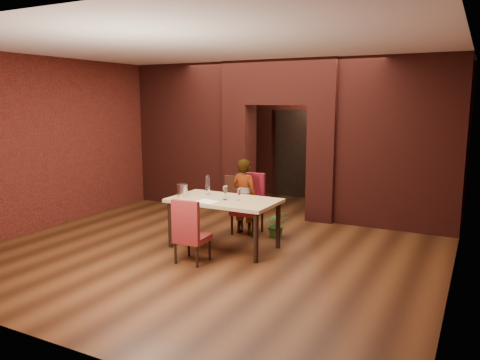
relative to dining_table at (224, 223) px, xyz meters
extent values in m
plane|color=#442411|center=(-0.09, 0.52, -0.41)|extent=(8.00, 8.00, 0.00)
cube|color=silver|center=(-0.09, 0.52, 2.79)|extent=(7.00, 8.00, 0.04)
cube|color=maroon|center=(-0.09, 4.52, 1.19)|extent=(7.00, 0.04, 3.20)
cube|color=maroon|center=(-0.09, -3.48, 1.19)|extent=(7.00, 0.04, 3.20)
cube|color=maroon|center=(-3.59, 0.52, 1.19)|extent=(0.04, 8.00, 3.20)
cube|color=maroon|center=(3.41, 0.52, 1.19)|extent=(0.04, 8.00, 3.20)
cube|color=maroon|center=(-1.04, 2.52, 0.74)|extent=(0.55, 0.55, 2.30)
cube|color=maroon|center=(0.86, 2.52, 0.74)|extent=(0.55, 0.55, 2.30)
cube|color=maroon|center=(-0.09, 2.52, 2.34)|extent=(2.45, 0.55, 0.90)
cube|color=maroon|center=(-2.45, 2.52, 1.19)|extent=(2.28, 0.35, 3.20)
cube|color=maroon|center=(2.28, 2.52, 1.19)|extent=(2.28, 0.35, 3.20)
cube|color=#AA4F31|center=(-1.04, 2.23, 0.14)|extent=(0.40, 0.03, 0.50)
cube|color=black|center=(-0.49, 4.46, 0.64)|extent=(0.90, 0.08, 2.10)
cube|color=black|center=(-0.49, 4.42, 0.64)|extent=(1.02, 0.04, 2.22)
cube|color=tan|center=(0.00, 0.00, 0.00)|extent=(1.76, 1.01, 0.82)
cube|color=maroon|center=(-0.05, 0.94, 0.13)|extent=(0.51, 0.51, 1.09)
cube|color=maroon|center=(-0.08, -0.82, 0.08)|extent=(0.46, 0.46, 0.97)
imported|color=silver|center=(-0.07, 0.88, 0.28)|extent=(0.54, 0.39, 1.37)
cube|color=white|center=(-0.14, -0.29, 0.41)|extent=(0.36, 0.30, 0.00)
cylinder|color=silver|center=(-0.69, -0.17, 0.52)|extent=(0.17, 0.17, 0.21)
cylinder|color=white|center=(-0.44, 0.21, 0.57)|extent=(0.08, 0.08, 0.33)
imported|color=#2A5C21|center=(0.53, 0.96, -0.17)|extent=(0.55, 0.53, 0.47)
camera|label=1|loc=(3.66, -6.45, 1.98)|focal=35.00mm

